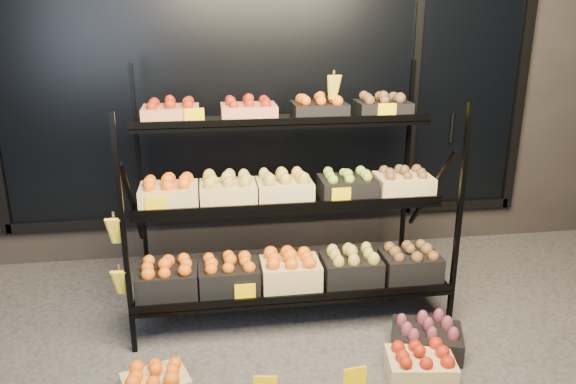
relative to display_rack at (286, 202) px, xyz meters
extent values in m
plane|color=#514F4C|center=(0.01, -0.60, -0.79)|extent=(24.00, 24.00, 0.00)
cube|color=#2D2826|center=(0.01, 2.00, 0.96)|extent=(6.00, 2.00, 3.50)
cube|color=black|center=(0.01, 0.98, 0.76)|extent=(4.20, 0.04, 2.40)
cube|color=black|center=(0.01, 0.96, -0.45)|extent=(4.30, 0.06, 0.08)
cube|color=black|center=(2.16, 0.96, 0.76)|extent=(0.08, 0.06, 2.50)
cube|color=black|center=(1.21, 0.96, 0.76)|extent=(0.06, 0.06, 2.50)
cylinder|color=black|center=(1.56, 0.93, 0.26)|extent=(0.02, 0.02, 0.25)
cube|color=black|center=(-1.01, -0.42, -0.04)|extent=(0.03, 0.03, 1.50)
cube|color=black|center=(1.04, -0.42, -0.04)|extent=(0.03, 0.03, 1.50)
cube|color=black|center=(-1.01, 0.55, 0.04)|extent=(0.03, 0.03, 1.66)
cube|color=black|center=(1.04, 0.55, 0.04)|extent=(0.03, 0.03, 1.66)
cube|color=black|center=(0.01, -0.25, -0.52)|extent=(2.05, 0.42, 0.03)
cube|color=black|center=(0.01, -0.45, -0.49)|extent=(2.05, 0.02, 0.05)
cube|color=black|center=(0.01, 0.05, -0.02)|extent=(2.05, 0.40, 0.03)
cube|color=black|center=(0.01, -0.14, 0.01)|extent=(2.05, 0.02, 0.05)
cube|color=black|center=(0.01, 0.35, 0.48)|extent=(2.05, 0.40, 0.03)
cube|color=black|center=(0.01, 0.16, 0.51)|extent=(2.05, 0.02, 0.05)
cube|color=tan|center=(-0.74, 0.35, 0.55)|extent=(0.38, 0.28, 0.11)
ellipsoid|color=red|center=(-0.74, 0.35, 0.63)|extent=(0.32, 0.24, 0.07)
cube|color=tan|center=(-0.21, 0.35, 0.55)|extent=(0.38, 0.28, 0.11)
ellipsoid|color=red|center=(-0.21, 0.35, 0.63)|extent=(0.32, 0.24, 0.07)
cube|color=black|center=(0.29, 0.35, 0.55)|extent=(0.38, 0.28, 0.11)
ellipsoid|color=orange|center=(0.29, 0.35, 0.63)|extent=(0.32, 0.24, 0.07)
cube|color=black|center=(0.75, 0.35, 0.55)|extent=(0.38, 0.28, 0.11)
ellipsoid|color=brown|center=(0.75, 0.35, 0.63)|extent=(0.32, 0.24, 0.07)
cube|color=#D9C37D|center=(-0.77, 0.05, 0.06)|extent=(0.38, 0.28, 0.14)
ellipsoid|color=orange|center=(-0.77, 0.05, 0.16)|extent=(0.32, 0.24, 0.07)
cube|color=#D9C37D|center=(-0.38, 0.05, 0.06)|extent=(0.38, 0.28, 0.14)
ellipsoid|color=gold|center=(-0.38, 0.05, 0.16)|extent=(0.32, 0.24, 0.07)
cube|color=#D9C37D|center=(-0.01, 0.05, 0.06)|extent=(0.38, 0.28, 0.14)
ellipsoid|color=gold|center=(-0.01, 0.05, 0.16)|extent=(0.32, 0.24, 0.07)
cube|color=black|center=(0.43, 0.05, 0.06)|extent=(0.38, 0.28, 0.14)
ellipsoid|color=#94BB2E|center=(0.43, 0.05, 0.16)|extent=(0.32, 0.24, 0.07)
cube|color=#D9C37D|center=(0.83, 0.05, 0.06)|extent=(0.38, 0.28, 0.14)
ellipsoid|color=brown|center=(0.83, 0.05, 0.16)|extent=(0.32, 0.24, 0.07)
cube|color=black|center=(-0.80, -0.25, -0.42)|extent=(0.38, 0.28, 0.18)
ellipsoid|color=orange|center=(-0.80, -0.25, -0.30)|extent=(0.32, 0.24, 0.07)
cube|color=black|center=(-0.41, -0.25, -0.42)|extent=(0.38, 0.28, 0.18)
ellipsoid|color=orange|center=(-0.41, -0.25, -0.30)|extent=(0.32, 0.24, 0.07)
cube|color=#D9C37D|center=(-0.01, -0.25, -0.42)|extent=(0.38, 0.28, 0.18)
ellipsoid|color=orange|center=(-0.01, -0.25, -0.30)|extent=(0.32, 0.24, 0.07)
cube|color=black|center=(0.40, -0.25, -0.42)|extent=(0.38, 0.28, 0.18)
ellipsoid|color=gold|center=(0.40, -0.25, -0.30)|extent=(0.32, 0.24, 0.07)
cube|color=black|center=(0.81, -0.25, -0.42)|extent=(0.38, 0.28, 0.18)
ellipsoid|color=brown|center=(0.81, -0.25, -0.30)|extent=(0.32, 0.24, 0.07)
ellipsoid|color=yellow|center=(-1.06, -0.40, 0.11)|extent=(0.14, 0.08, 0.22)
ellipsoid|color=yellow|center=(-1.06, -0.40, -0.23)|extent=(0.14, 0.08, 0.22)
ellipsoid|color=yellow|center=(0.36, 0.25, 0.81)|extent=(0.14, 0.08, 0.22)
cube|color=#FFD100|center=(-0.85, -0.10, 0.05)|extent=(0.13, 0.01, 0.12)
cube|color=#FFD100|center=(0.35, -0.10, 0.05)|extent=(0.13, 0.01, 0.12)
cube|color=#FFD100|center=(0.74, 0.20, 0.55)|extent=(0.13, 0.01, 0.12)
cube|color=#FFD100|center=(-0.58, 0.20, 0.55)|extent=(0.13, 0.01, 0.12)
cube|color=#FFD100|center=(-0.32, -0.40, -0.45)|extent=(0.13, 0.01, 0.12)
cube|color=#FFD100|center=(0.24, -1.00, -0.73)|extent=(0.13, 0.01, 0.12)
ellipsoid|color=orange|center=(-0.85, -0.86, -0.64)|extent=(0.34, 0.29, 0.07)
cube|color=#D9C37D|center=(0.65, -0.92, -0.72)|extent=(0.42, 0.33, 0.13)
ellipsoid|color=red|center=(0.65, -0.92, -0.63)|extent=(0.35, 0.28, 0.07)
cube|color=black|center=(0.78, -0.68, -0.71)|extent=(0.50, 0.44, 0.14)
ellipsoid|color=brown|center=(0.78, -0.68, -0.61)|extent=(0.42, 0.37, 0.07)
camera|label=1|loc=(-0.51, -3.52, 1.25)|focal=35.00mm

